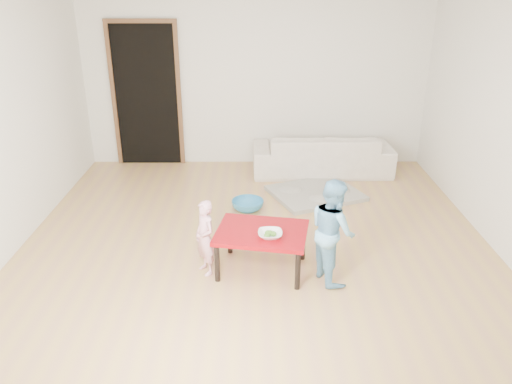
{
  "coord_description": "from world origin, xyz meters",
  "views": [
    {
      "loc": [
        -0.01,
        -4.79,
        2.63
      ],
      "look_at": [
        0.0,
        -0.2,
        0.65
      ],
      "focal_mm": 35.0,
      "sensor_mm": 36.0,
      "label": 1
    }
  ],
  "objects_px": {
    "child_pink": "(205,238)",
    "basin": "(248,205)",
    "red_table": "(262,250)",
    "child_blue": "(333,231)",
    "sofa": "(322,153)",
    "bowl": "(270,234)"
  },
  "relations": [
    {
      "from": "red_table",
      "to": "child_pink",
      "type": "relative_size",
      "value": 1.14
    },
    {
      "from": "sofa",
      "to": "child_pink",
      "type": "xyz_separation_m",
      "value": [
        -1.44,
        -2.7,
        0.08
      ]
    },
    {
      "from": "basin",
      "to": "sofa",
      "type": "bearing_deg",
      "value": 50.63
    },
    {
      "from": "child_blue",
      "to": "basin",
      "type": "bearing_deg",
      "value": 9.38
    },
    {
      "from": "child_blue",
      "to": "sofa",
      "type": "bearing_deg",
      "value": -23.91
    },
    {
      "from": "sofa",
      "to": "red_table",
      "type": "xyz_separation_m",
      "value": [
        -0.9,
        -2.66,
        -0.08
      ]
    },
    {
      "from": "bowl",
      "to": "basin",
      "type": "xyz_separation_m",
      "value": [
        -0.23,
        1.49,
        -0.39
      ]
    },
    {
      "from": "bowl",
      "to": "basin",
      "type": "height_order",
      "value": "bowl"
    },
    {
      "from": "red_table",
      "to": "bowl",
      "type": "distance_m",
      "value": 0.28
    },
    {
      "from": "bowl",
      "to": "basin",
      "type": "relative_size",
      "value": 0.57
    },
    {
      "from": "child_pink",
      "to": "basin",
      "type": "relative_size",
      "value": 1.9
    },
    {
      "from": "basin",
      "to": "child_pink",
      "type": "bearing_deg",
      "value": -105.1
    },
    {
      "from": "sofa",
      "to": "bowl",
      "type": "xyz_separation_m",
      "value": [
        -0.83,
        -2.78,
        0.16
      ]
    },
    {
      "from": "red_table",
      "to": "child_pink",
      "type": "xyz_separation_m",
      "value": [
        -0.54,
        -0.04,
        0.16
      ]
    },
    {
      "from": "sofa",
      "to": "basin",
      "type": "distance_m",
      "value": 1.68
    },
    {
      "from": "bowl",
      "to": "child_pink",
      "type": "xyz_separation_m",
      "value": [
        -0.61,
        0.08,
        -0.08
      ]
    },
    {
      "from": "red_table",
      "to": "child_blue",
      "type": "distance_m",
      "value": 0.72
    },
    {
      "from": "child_pink",
      "to": "basin",
      "type": "bearing_deg",
      "value": 132.69
    },
    {
      "from": "sofa",
      "to": "child_pink",
      "type": "distance_m",
      "value": 3.06
    },
    {
      "from": "sofa",
      "to": "child_pink",
      "type": "height_order",
      "value": "child_pink"
    },
    {
      "from": "bowl",
      "to": "red_table",
      "type": "bearing_deg",
      "value": 120.86
    },
    {
      "from": "bowl",
      "to": "child_pink",
      "type": "height_order",
      "value": "child_pink"
    }
  ]
}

